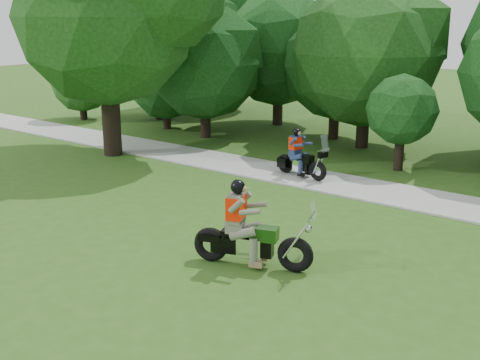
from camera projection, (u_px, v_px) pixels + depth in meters
The scene contains 4 objects.
ground at pixel (218, 293), 11.36m from camera, with size 100.00×100.00×0.00m, color #2F5719.
walkway at pixel (394, 194), 17.45m from camera, with size 60.00×2.20×0.06m, color #ACACA7.
chopper_motorcycle at pixel (246, 235), 12.42m from camera, with size 2.54×1.27×1.85m.
touring_motorcycle at pixel (298, 159), 19.18m from camera, with size 2.02×0.82×1.55m.
Camera 1 is at (6.66, -7.96, 5.10)m, focal length 45.00 mm.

